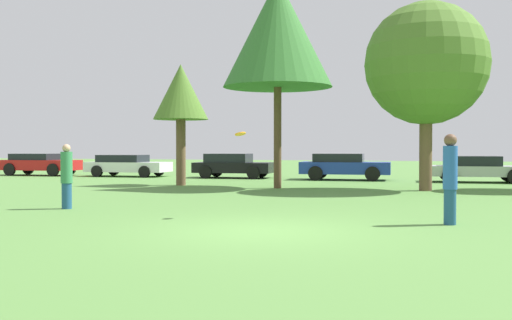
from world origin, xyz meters
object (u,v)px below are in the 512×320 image
Objects in this scene: tree_0 at (181,94)px; parked_car_black at (233,165)px; tree_1 at (278,33)px; tree_2 at (426,64)px; person_thrower at (67,176)px; frisbee at (240,134)px; person_catcher at (450,177)px; parked_car_silver at (477,168)px; parked_car_red at (39,163)px; parked_car_white at (127,165)px; parked_car_blue at (344,166)px.

tree_0 reaches higher than parked_car_black.
tree_1 is 1.19× the size of tree_2.
person_thrower is 5.07m from frisbee.
person_catcher reaches higher than parked_car_silver.
tree_1 reaches higher than parked_car_black.
parked_car_red is at bearing 138.24° from frisbee.
parked_car_black is (11.61, 0.60, -0.01)m from parked_car_red.
tree_2 is (9.98, -0.21, 0.81)m from tree_0.
tree_0 is at bearing -157.23° from parked_car_silver.
parked_car_black is at bearing 88.42° from tree_0.
parked_car_white is (-16.48, 15.83, -0.36)m from person_catcher.
parked_car_silver is at bearing 68.32° from frisbee.
tree_1 reaches higher than parked_car_silver.
person_thrower is 0.37× the size of parked_car_red.
parked_car_white is at bearing 176.79° from parked_car_silver.
tree_2 is (4.02, 9.71, 2.77)m from frisbee.
tree_1 is (4.37, -0.49, 2.23)m from tree_0.
person_catcher is 10.34m from tree_2.
tree_0 is 9.13m from parked_car_blue.
frisbee is at bearing -80.46° from tree_1.
frisbee is 17.18m from parked_car_black.
frisbee is (-4.56, -0.07, 0.92)m from person_catcher.
tree_1 is at bearing 99.54° from frisbee.
parked_car_silver is (18.19, -0.13, 0.01)m from parked_car_white.
parked_car_black is at bearing 0.15° from parked_car_red.
parked_car_silver is at bearing -4.48° from parked_car_black.
tree_1 is 9.59m from parked_car_black.
frisbee is 0.03× the size of tree_1.
parked_car_black is at bearing 175.52° from parked_car_silver.
parked_car_black is (-10.35, 16.06, -0.32)m from person_catcher.
parked_car_blue is 0.99× the size of parked_car_silver.
person_catcher is at bearing -56.70° from tree_1.
tree_0 is (-10.52, 9.85, 2.88)m from person_catcher.
tree_2 is 1.54× the size of parked_car_silver.
person_thrower is 0.20× the size of tree_1.
parked_car_red is (-17.40, 15.53, -1.23)m from frisbee.
frisbee is 19.91m from parked_car_white.
person_catcher is 19.11m from parked_car_black.
tree_0 reaches higher than person_thrower.
parked_car_white is at bearing 179.30° from parked_car_black.
frisbee is at bearing -73.06° from parked_car_black.
tree_0 is 9.04m from parked_car_white.
person_catcher reaches higher than parked_car_black.
tree_0 reaches higher than parked_car_silver.
tree_1 is at bearing -60.68° from parked_car_black.
parked_car_black is (-5.79, 16.13, -1.24)m from frisbee.
parked_car_silver is (6.27, 15.78, -1.27)m from frisbee.
tree_0 is at bearing -137.90° from parked_car_blue.
parked_car_blue is at bearing -4.42° from parked_car_black.
parked_car_black is (-9.81, 6.42, -4.01)m from tree_2.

